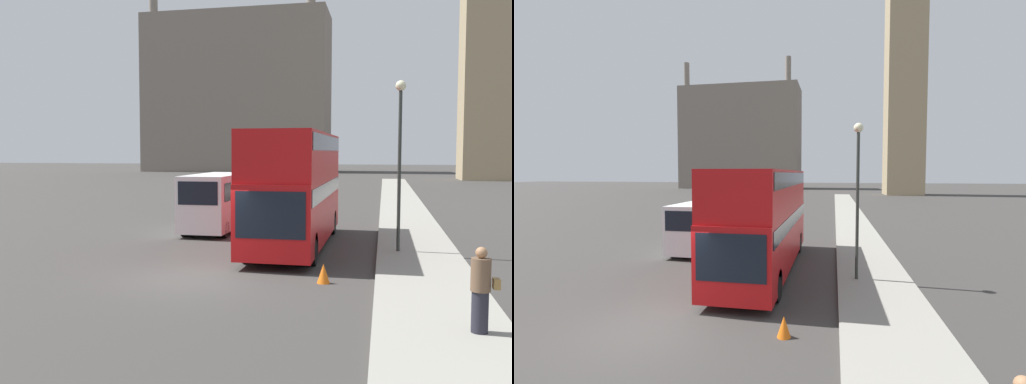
{
  "view_description": "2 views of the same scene",
  "coord_description": "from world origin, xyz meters",
  "views": [
    {
      "loc": [
        5.19,
        -15.46,
        3.65
      ],
      "look_at": [
        0.75,
        4.32,
        2.21
      ],
      "focal_mm": 40.0,
      "sensor_mm": 36.0,
      "label": 1
    },
    {
      "loc": [
        4.82,
        -8.33,
        4.2
      ],
      "look_at": [
        0.37,
        15.5,
        2.9
      ],
      "focal_mm": 24.0,
      "sensor_mm": 36.0,
      "label": 2
    }
  ],
  "objects": [
    {
      "name": "traffic_cone",
      "position": [
        3.6,
        0.16,
        0.28
      ],
      "size": [
        0.36,
        0.36,
        0.55
      ],
      "color": "orange",
      "rests_on": "ground_plane"
    },
    {
      "name": "white_van",
      "position": [
        -2.26,
        9.42,
        1.4
      ],
      "size": [
        2.04,
        5.57,
        2.62
      ],
      "color": "white",
      "rests_on": "ground_plane"
    },
    {
      "name": "street_lamp",
      "position": [
        5.72,
        5.06,
        4.04
      ],
      "size": [
        0.36,
        0.36,
        5.96
      ],
      "color": "#2D332D",
      "rests_on": "sidewalk_strip"
    },
    {
      "name": "ground_plane",
      "position": [
        0.0,
        0.0,
        0.0
      ],
      "size": [
        300.0,
        300.0,
        0.0
      ],
      "primitive_type": "plane",
      "color": "#383533"
    },
    {
      "name": "red_double_decker_bus",
      "position": [
        1.91,
        6.17,
        2.43
      ],
      "size": [
        2.47,
        10.27,
        4.34
      ],
      "color": "#B71114",
      "rests_on": "ground_plane"
    },
    {
      "name": "clock_tower",
      "position": [
        18.28,
        63.51,
        30.89
      ],
      "size": [
        7.46,
        7.63,
        60.18
      ],
      "color": "tan",
      "rests_on": "ground_plane"
    },
    {
      "name": "sidewalk_strip",
      "position": [
        6.4,
        0.0,
        0.07
      ],
      "size": [
        2.81,
        120.0,
        0.15
      ],
      "color": "gray",
      "rests_on": "ground_plane"
    },
    {
      "name": "building_block_distant",
      "position": [
        -21.63,
        88.26,
        14.4
      ],
      "size": [
        33.62,
        12.81,
        35.03
      ],
      "color": "slate",
      "rests_on": "ground_plane"
    }
  ]
}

